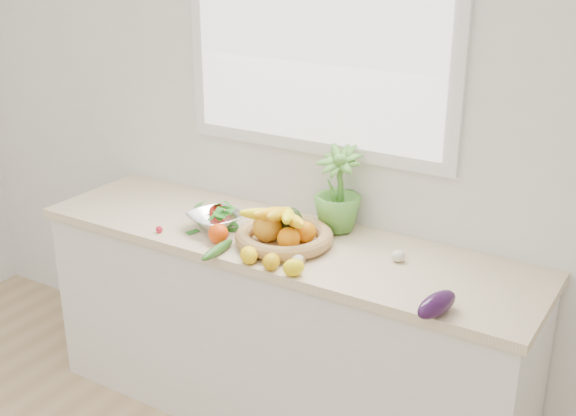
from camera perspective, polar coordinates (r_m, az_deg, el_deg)
The scene contains 20 objects.
back_wall at distance 3.17m, azimuth 2.30°, elevation 7.04°, with size 4.50×0.02×2.70m, color white.
counter_cabinet at distance 3.28m, azimuth -0.57°, elevation -9.85°, with size 2.20×0.58×0.86m, color silver.
countertop at distance 3.08m, azimuth -0.60°, elevation -2.66°, with size 2.24×0.62×0.04m, color beige.
window_frame at distance 3.08m, azimuth 2.27°, elevation 14.22°, with size 1.30×0.03×1.10m, color white.
window_pane at distance 3.06m, azimuth 2.08°, elevation 14.18°, with size 1.18×0.01×0.98m, color white.
orange_loose at distance 3.01m, azimuth -5.53°, elevation -2.03°, with size 0.08×0.08×0.08m, color #E74207.
lemon_a at distance 2.77m, azimuth -1.34°, elevation -4.26°, with size 0.07×0.08×0.07m, color #D39C0B.
lemon_b at distance 2.72m, azimuth 0.44°, elevation -4.72°, with size 0.07×0.08×0.07m, color yellow.
lemon_c at distance 2.83m, azimuth -3.12°, elevation -3.74°, with size 0.07×0.09×0.07m, color yellow.
apple at distance 3.23m, azimuth -5.59°, elevation -0.38°, with size 0.08×0.08×0.08m, color #A9170D.
ginger at distance 2.84m, azimuth 0.33°, elevation -4.01°, with size 0.10×0.04×0.03m, color tan.
garlic_a at distance 2.90m, azimuth 0.28°, elevation -3.25°, with size 0.05×0.05×0.04m, color silver.
garlic_b at distance 2.87m, azimuth 8.72°, elevation -3.76°, with size 0.06×0.06×0.05m, color silver.
garlic_c at distance 2.82m, azimuth 0.75°, elevation -4.09°, with size 0.05×0.05×0.04m, color white.
eggplant at distance 2.51m, azimuth 11.67°, elevation -7.47°, with size 0.08×0.20×0.08m, color #2A0E34.
cucumber at distance 2.92m, azimuth -5.60°, elevation -3.31°, with size 0.04×0.22×0.04m, color #2A5117.
radish at distance 3.16m, azimuth -10.14°, elevation -1.68°, with size 0.03×0.03×0.03m, color red.
potted_herb at distance 3.07m, azimuth 3.96°, elevation 1.58°, with size 0.21×0.21×0.37m, color #529636.
fruit_basket at distance 2.98m, azimuth -0.36°, elevation -1.88°, with size 0.47×0.47×0.20m.
colander_with_spinach at distance 3.14m, azimuth -5.77°, elevation -0.65°, with size 0.29×0.29×0.12m.
Camera 1 is at (1.51, -0.42, 2.13)m, focal length 45.00 mm.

